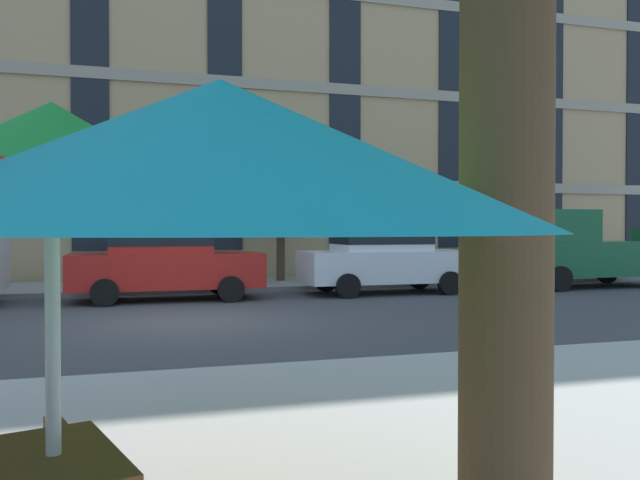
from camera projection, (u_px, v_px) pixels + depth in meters
ground_plane at (188, 322)px, 11.62m from camera, size 120.00×120.00×0.00m
sidewalk_far at (165, 286)px, 18.12m from camera, size 56.00×3.60×0.12m
apartment_building at (151, 71)px, 25.81m from camera, size 40.80×12.08×16.00m
sedan_red at (164, 260)px, 15.08m from camera, size 4.40×1.98×1.78m
sedan_white at (384, 257)px, 16.70m from camera, size 4.40×1.98×1.78m
pickup_green at (578, 251)px, 18.45m from camera, size 5.10×2.12×2.20m
street_tree_middle at (280, 196)px, 19.12m from camera, size 2.34×2.36×3.78m
patio_umbrella at (52, 175)px, 2.57m from camera, size 4.04×3.75×2.18m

